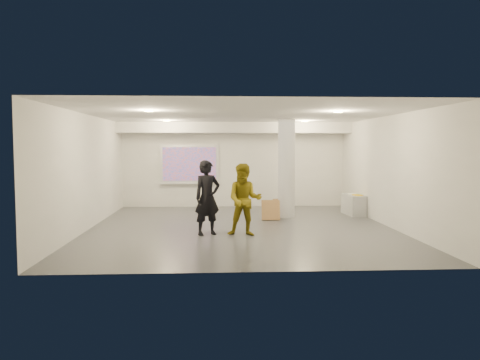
{
  "coord_description": "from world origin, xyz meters",
  "views": [
    {
      "loc": [
        -0.69,
        -12.4,
        2.15
      ],
      "look_at": [
        0.0,
        0.4,
        1.25
      ],
      "focal_mm": 35.0,
      "sensor_mm": 36.0,
      "label": 1
    }
  ],
  "objects": [
    {
      "name": "floor",
      "position": [
        0.0,
        0.0,
        0.0
      ],
      "size": [
        8.0,
        9.0,
        0.01
      ],
      "primitive_type": "cube",
      "color": "#3C3E44",
      "rests_on": "ground"
    },
    {
      "name": "downlight_nw",
      "position": [
        -2.2,
        2.5,
        2.98
      ],
      "size": [
        0.22,
        0.22,
        0.02
      ],
      "primitive_type": "cylinder",
      "color": "#F6ED86",
      "rests_on": "ceiling"
    },
    {
      "name": "wall_front",
      "position": [
        0.0,
        -4.5,
        1.5
      ],
      "size": [
        8.0,
        0.01,
        3.0
      ],
      "primitive_type": "cube",
      "color": "silver",
      "rests_on": "floor"
    },
    {
      "name": "man",
      "position": [
        0.03,
        -1.16,
        0.88
      ],
      "size": [
        0.94,
        0.78,
        1.76
      ],
      "primitive_type": "imported",
      "rotation": [
        0.0,
        0.0,
        -0.14
      ],
      "color": "olive",
      "rests_on": "floor"
    },
    {
      "name": "ceiling",
      "position": [
        0.0,
        0.0,
        3.0
      ],
      "size": [
        8.0,
        9.0,
        0.01
      ],
      "primitive_type": "cube",
      "color": "silver",
      "rests_on": "floor"
    },
    {
      "name": "projection_screen",
      "position": [
        -1.6,
        4.45,
        1.53
      ],
      "size": [
        2.1,
        0.13,
        1.42
      ],
      "color": "silver",
      "rests_on": "wall_back"
    },
    {
      "name": "cardboard_back",
      "position": [
        1.35,
        1.78,
        0.29
      ],
      "size": [
        0.54,
        0.25,
        0.57
      ],
      "primitive_type": "cube",
      "rotation": [
        -0.14,
        0.0,
        0.25
      ],
      "color": "olive",
      "rests_on": "floor"
    },
    {
      "name": "postit_pad",
      "position": [
        3.77,
        1.94,
        0.65
      ],
      "size": [
        0.28,
        0.33,
        0.03
      ],
      "primitive_type": "cube",
      "rotation": [
        0.0,
        0.0,
        0.27
      ],
      "color": "yellow",
      "rests_on": "credenza"
    },
    {
      "name": "downlight_ne",
      "position": [
        2.2,
        2.5,
        2.98
      ],
      "size": [
        0.22,
        0.22,
        0.02
      ],
      "primitive_type": "cylinder",
      "color": "#F6ED86",
      "rests_on": "ceiling"
    },
    {
      "name": "wall_right",
      "position": [
        4.0,
        0.0,
        1.5
      ],
      "size": [
        0.01,
        9.0,
        3.0
      ],
      "primitive_type": "cube",
      "color": "silver",
      "rests_on": "floor"
    },
    {
      "name": "downlight_se",
      "position": [
        2.2,
        -1.5,
        2.98
      ],
      "size": [
        0.22,
        0.22,
        0.02
      ],
      "primitive_type": "cylinder",
      "color": "#F6ED86",
      "rests_on": "ceiling"
    },
    {
      "name": "cardboard_front",
      "position": [
        0.96,
        1.25,
        0.29
      ],
      "size": [
        0.55,
        0.23,
        0.59
      ],
      "primitive_type": "cube",
      "rotation": [
        -0.27,
        0.0,
        -0.04
      ],
      "color": "olive",
      "rests_on": "floor"
    },
    {
      "name": "credenza",
      "position": [
        3.72,
        2.17,
        0.32
      ],
      "size": [
        0.53,
        1.13,
        0.64
      ],
      "primitive_type": "cube",
      "rotation": [
        0.0,
        0.0,
        0.07
      ],
      "color": "#9C9FA2",
      "rests_on": "floor"
    },
    {
      "name": "wall_back",
      "position": [
        0.0,
        4.5,
        1.5
      ],
      "size": [
        8.0,
        0.01,
        3.0
      ],
      "primitive_type": "cube",
      "color": "silver",
      "rests_on": "floor"
    },
    {
      "name": "wall_left",
      "position": [
        -4.0,
        0.0,
        1.5
      ],
      "size": [
        0.01,
        9.0,
        3.0
      ],
      "primitive_type": "cube",
      "color": "silver",
      "rests_on": "floor"
    },
    {
      "name": "soffit_band",
      "position": [
        0.0,
        3.95,
        2.82
      ],
      "size": [
        8.0,
        1.1,
        0.36
      ],
      "primitive_type": "cube",
      "color": "silver",
      "rests_on": "ceiling"
    },
    {
      "name": "column",
      "position": [
        1.5,
        1.8,
        1.5
      ],
      "size": [
        0.52,
        0.52,
        3.0
      ],
      "primitive_type": "cylinder",
      "color": "silver",
      "rests_on": "floor"
    },
    {
      "name": "papers_stack",
      "position": [
        3.72,
        2.29,
        0.65
      ],
      "size": [
        0.3,
        0.36,
        0.02
      ],
      "primitive_type": "cube",
      "rotation": [
        0.0,
        0.0,
        -0.12
      ],
      "color": "white",
      "rests_on": "credenza"
    },
    {
      "name": "downlight_sw",
      "position": [
        -2.2,
        -1.5,
        2.98
      ],
      "size": [
        0.22,
        0.22,
        0.02
      ],
      "primitive_type": "cylinder",
      "color": "#F6ED86",
      "rests_on": "ceiling"
    },
    {
      "name": "woman",
      "position": [
        -0.88,
        -1.0,
        0.92
      ],
      "size": [
        0.79,
        0.69,
        1.83
      ],
      "primitive_type": "imported",
      "rotation": [
        0.0,
        0.0,
        0.47
      ],
      "color": "black",
      "rests_on": "floor"
    }
  ]
}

